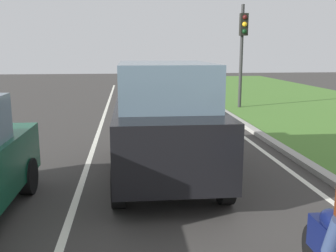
{
  "coord_description": "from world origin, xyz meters",
  "views": [
    {
      "loc": [
        0.2,
        1.88,
        2.51
      ],
      "look_at": [
        0.91,
        8.46,
        1.2
      ],
      "focal_mm": 41.08,
      "sensor_mm": 36.0,
      "label": 1
    }
  ],
  "objects": [
    {
      "name": "ground_plane",
      "position": [
        0.0,
        14.0,
        0.0
      ],
      "size": [
        60.0,
        60.0,
        0.0
      ],
      "primitive_type": "plane",
      "color": "#383533"
    },
    {
      "name": "lane_line_center",
      "position": [
        -0.7,
        14.0,
        0.0
      ],
      "size": [
        0.12,
        32.0,
        0.01
      ],
      "primitive_type": "cube",
      "color": "silver",
      "rests_on": "ground"
    },
    {
      "name": "lane_line_right_edge",
      "position": [
        3.6,
        14.0,
        0.0
      ],
      "size": [
        0.12,
        32.0,
        0.01
      ],
      "primitive_type": "cube",
      "color": "silver",
      "rests_on": "ground"
    },
    {
      "name": "curb_right",
      "position": [
        4.1,
        14.0,
        0.06
      ],
      "size": [
        0.24,
        48.0,
        0.12
      ],
      "primitive_type": "cube",
      "color": "#9E9B93",
      "rests_on": "ground"
    },
    {
      "name": "car_suv_ahead",
      "position": [
        0.92,
        9.29,
        1.17
      ],
      "size": [
        2.0,
        4.52,
        2.28
      ],
      "rotation": [
        0.0,
        0.0,
        -0.01
      ],
      "color": "black",
      "rests_on": "ground"
    },
    {
      "name": "traffic_light_near_right",
      "position": [
        5.09,
        17.96,
        2.9
      ],
      "size": [
        0.32,
        0.5,
        4.38
      ],
      "color": "#2D2D2D",
      "rests_on": "ground"
    }
  ]
}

